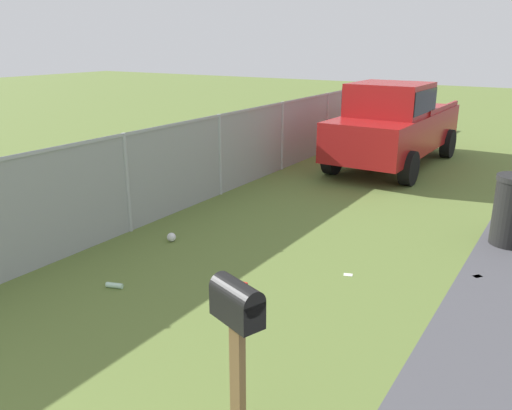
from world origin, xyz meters
The scene contains 7 objects.
mailbox centered at (4.09, -0.56, 1.10)m, with size 0.34×0.48×1.39m.
pickup_truck centered at (13.94, 1.44, 1.10)m, with size 5.16×2.16×2.09m.
fence_section centered at (10.93, 3.63, 0.89)m, with size 18.05×0.07×1.65m.
litter_bottle_midfield_a centered at (5.45, 2.28, 0.04)m, with size 0.07×0.07×0.22m, color #B2D8BF.
litter_bag_far_scatter centered at (7.08, 2.73, 0.07)m, with size 0.14×0.14×0.14m, color silver.
litter_wrapper_midfield_b centered at (8.29, -1.62, 0.00)m, with size 0.12×0.08×0.01m, color silver.
litter_wrapper_by_mailbox centered at (7.41, -0.12, 0.00)m, with size 0.12×0.08×0.01m, color silver.
Camera 1 is at (1.28, -2.48, 3.04)m, focal length 36.53 mm.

